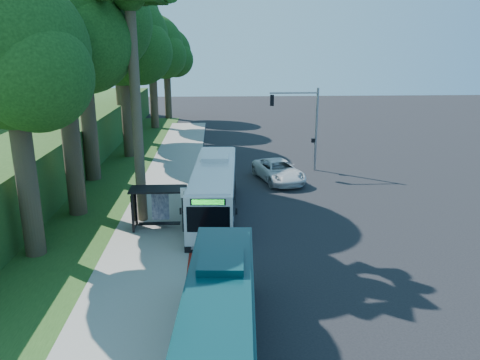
{
  "coord_description": "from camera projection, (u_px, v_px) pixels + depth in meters",
  "views": [
    {
      "loc": [
        -3.66,
        -28.6,
        10.43
      ],
      "look_at": [
        -2.11,
        1.0,
        1.81
      ],
      "focal_mm": 35.0,
      "sensor_mm": 36.0,
      "label": 1
    }
  ],
  "objects": [
    {
      "name": "pickup",
      "position": [
        278.0,
        171.0,
        36.9
      ],
      "size": [
        4.14,
        6.48,
        1.66
      ],
      "primitive_type": "imported",
      "rotation": [
        0.0,
        0.0,
        0.25
      ],
      "color": "silver",
      "rests_on": "ground"
    },
    {
      "name": "ground",
      "position": [
        273.0,
        210.0,
        30.52
      ],
      "size": [
        140.0,
        140.0,
        0.0
      ],
      "primitive_type": "plane",
      "color": "black",
      "rests_on": "ground"
    },
    {
      "name": "sidewalk",
      "position": [
        161.0,
        212.0,
        30.14
      ],
      "size": [
        4.5,
        70.0,
        0.12
      ],
      "primitive_type": "cube",
      "color": "gray",
      "rests_on": "ground"
    },
    {
      "name": "tree_0",
      "position": [
        62.0,
        30.0,
        26.76
      ],
      "size": [
        8.4,
        8.0,
        15.7
      ],
      "color": "#382B1E",
      "rests_on": "ground"
    },
    {
      "name": "tree_3",
      "position": [
        118.0,
        29.0,
        49.48
      ],
      "size": [
        10.08,
        9.6,
        17.28
      ],
      "color": "#382B1E",
      "rests_on": "ground"
    },
    {
      "name": "tree_4",
      "position": [
        152.0,
        50.0,
        57.91
      ],
      "size": [
        8.4,
        8.0,
        14.14
      ],
      "color": "#382B1E",
      "rests_on": "ground"
    },
    {
      "name": "grass_verge",
      "position": [
        91.0,
        190.0,
        34.66
      ],
      "size": [
        8.0,
        70.0,
        0.06
      ],
      "primitive_type": "cube",
      "color": "#234719",
      "rests_on": "ground"
    },
    {
      "name": "tree_1",
      "position": [
        80.0,
        11.0,
        33.95
      ],
      "size": [
        10.5,
        10.0,
        18.26
      ],
      "color": "#382B1E",
      "rests_on": "ground"
    },
    {
      "name": "white_bus",
      "position": [
        215.0,
        189.0,
        29.32
      ],
      "size": [
        3.13,
        11.87,
        3.51
      ],
      "rotation": [
        0.0,
        0.0,
        -0.05
      ],
      "color": "silver",
      "rests_on": "ground"
    },
    {
      "name": "traffic_signal_pole",
      "position": [
        305.0,
        119.0,
        39.07
      ],
      "size": [
        4.1,
        0.3,
        7.0
      ],
      "color": "gray",
      "rests_on": "ground"
    },
    {
      "name": "red_curb",
      "position": [
        194.0,
        235.0,
        26.42
      ],
      "size": [
        0.25,
        30.0,
        0.13
      ],
      "primitive_type": "cube",
      "color": "maroon",
      "rests_on": "ground"
    },
    {
      "name": "stop_sign_pole",
      "position": [
        184.0,
        207.0,
        24.88
      ],
      "size": [
        0.35,
        0.06,
        3.17
      ],
      "color": "gray",
      "rests_on": "ground"
    },
    {
      "name": "palm_tree",
      "position": [
        130.0,
        7.0,
        25.22
      ],
      "size": [
        4.2,
        4.2,
        14.4
      ],
      "color": "#4C3F2D",
      "rests_on": "ground"
    },
    {
      "name": "tree_2",
      "position": [
        124.0,
        44.0,
        42.33
      ],
      "size": [
        8.82,
        8.4,
        15.12
      ],
      "color": "#382B1E",
      "rests_on": "ground"
    },
    {
      "name": "tree_6",
      "position": [
        13.0,
        61.0,
        21.4
      ],
      "size": [
        7.56,
        7.2,
        13.74
      ],
      "color": "#382B1E",
      "rests_on": "ground"
    },
    {
      "name": "tree_5",
      "position": [
        167.0,
        55.0,
        65.84
      ],
      "size": [
        7.35,
        7.0,
        12.86
      ],
      "color": "#382B1E",
      "rests_on": "ground"
    },
    {
      "name": "bus_shelter",
      "position": [
        154.0,
        200.0,
        26.91
      ],
      "size": [
        3.2,
        1.51,
        2.55
      ],
      "color": "black",
      "rests_on": "ground"
    },
    {
      "name": "teal_bus",
      "position": [
        219.0,
        324.0,
        15.41
      ],
      "size": [
        2.96,
        10.92,
        3.22
      ],
      "rotation": [
        0.0,
        0.0,
        -0.06
      ],
      "color": "#093034",
      "rests_on": "ground"
    }
  ]
}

